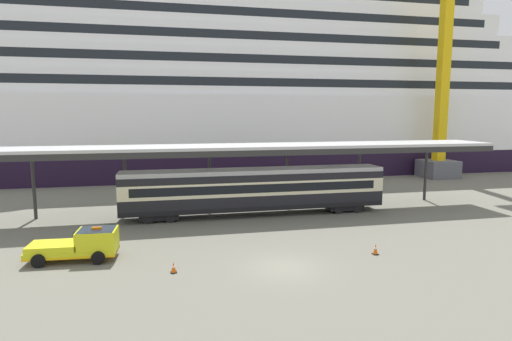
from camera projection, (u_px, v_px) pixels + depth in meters
name	position (u px, v px, depth m)	size (l,w,h in m)	color
ground_plane	(284.00, 268.00, 24.62)	(400.00, 400.00, 0.00)	#68665A
cruise_ship	(100.00, 90.00, 61.32)	(144.86, 22.34, 36.40)	black
platform_canopy	(254.00, 148.00, 36.99)	(44.48, 5.12, 6.16)	#BBBBBB
train_carriage	(255.00, 189.00, 37.06)	(22.96, 2.81, 4.11)	black
service_truck	(82.00, 244.00, 25.82)	(5.30, 2.48, 2.02)	yellow
traffic_cone_near	(174.00, 267.00, 23.81)	(0.36, 0.36, 0.61)	black
traffic_cone_mid	(376.00, 249.00, 26.89)	(0.36, 0.36, 0.71)	black
dockside_crane	(450.00, 49.00, 57.22)	(16.36, 4.40, 56.61)	#595960
quay_bollard	(76.00, 237.00, 28.82)	(0.48, 0.48, 0.96)	black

